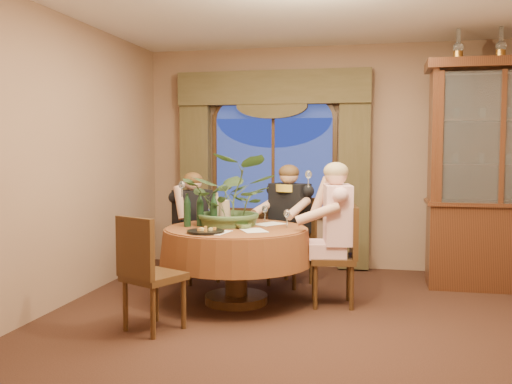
% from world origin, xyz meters
% --- Properties ---
extents(floor, '(5.00, 5.00, 0.00)m').
position_xyz_m(floor, '(0.00, 0.00, 0.00)').
color(floor, black).
rests_on(floor, ground).
extents(wall_back, '(4.50, 0.00, 4.50)m').
position_xyz_m(wall_back, '(0.00, 2.50, 1.40)').
color(wall_back, '#86654E').
rests_on(wall_back, ground).
extents(window, '(1.62, 0.10, 1.32)m').
position_xyz_m(window, '(-0.60, 2.43, 1.30)').
color(window, navy).
rests_on(window, wall_back).
extents(arched_transom, '(1.60, 0.06, 0.44)m').
position_xyz_m(arched_transom, '(-0.60, 2.43, 2.08)').
color(arched_transom, navy).
rests_on(arched_transom, wall_back).
extents(drapery_left, '(0.38, 0.14, 2.32)m').
position_xyz_m(drapery_left, '(-1.63, 2.38, 1.18)').
color(drapery_left, '#40381E').
rests_on(drapery_left, floor).
extents(drapery_right, '(0.38, 0.14, 2.32)m').
position_xyz_m(drapery_right, '(0.43, 2.38, 1.18)').
color(drapery_right, '#40381E').
rests_on(drapery_right, floor).
extents(swag_valance, '(2.45, 0.16, 0.42)m').
position_xyz_m(swag_valance, '(-0.60, 2.35, 2.28)').
color(swag_valance, '#40381E').
rests_on(swag_valance, wall_back).
extents(dining_table, '(1.76, 1.76, 0.75)m').
position_xyz_m(dining_table, '(-0.63, 0.59, 0.38)').
color(dining_table, maroon).
rests_on(dining_table, floor).
extents(china_cabinet, '(1.51, 0.59, 2.46)m').
position_xyz_m(china_cabinet, '(1.96, 1.75, 1.23)').
color(china_cabinet, '#381C10').
rests_on(china_cabinet, floor).
extents(oil_lamp_left, '(0.11, 0.11, 0.34)m').
position_xyz_m(oil_lamp_left, '(1.53, 1.75, 2.63)').
color(oil_lamp_left, '#A5722D').
rests_on(oil_lamp_left, china_cabinet).
extents(oil_lamp_center, '(0.11, 0.11, 0.34)m').
position_xyz_m(oil_lamp_center, '(1.96, 1.75, 2.63)').
color(oil_lamp_center, '#A5722D').
rests_on(oil_lamp_center, china_cabinet).
extents(chair_right, '(0.47, 0.47, 0.96)m').
position_xyz_m(chair_right, '(0.30, 0.72, 0.48)').
color(chair_right, black).
rests_on(chair_right, floor).
extents(chair_back_right, '(0.56, 0.56, 0.96)m').
position_xyz_m(chair_back_right, '(-0.23, 1.44, 0.48)').
color(chair_back_right, black).
rests_on(chair_back_right, floor).
extents(chair_back, '(0.59, 0.59, 0.96)m').
position_xyz_m(chair_back, '(-1.28, 1.41, 0.48)').
color(chair_back, black).
rests_on(chair_back, floor).
extents(chair_front_left, '(0.56, 0.56, 0.96)m').
position_xyz_m(chair_front_left, '(-1.10, -0.36, 0.48)').
color(chair_front_left, black).
rests_on(chair_front_left, floor).
extents(person_pink, '(0.54, 0.57, 1.39)m').
position_xyz_m(person_pink, '(0.34, 0.76, 0.70)').
color(person_pink, beige).
rests_on(person_pink, floor).
extents(person_back, '(0.61, 0.61, 1.26)m').
position_xyz_m(person_back, '(-1.30, 1.24, 0.63)').
color(person_back, black).
rests_on(person_back, floor).
extents(person_scarf, '(0.62, 0.60, 1.34)m').
position_xyz_m(person_scarf, '(-0.24, 1.50, 0.67)').
color(person_scarf, black).
rests_on(person_scarf, floor).
extents(stoneware_vase, '(0.14, 0.14, 0.26)m').
position_xyz_m(stoneware_vase, '(-0.78, 0.69, 0.88)').
color(stoneware_vase, '#9F836A').
rests_on(stoneware_vase, dining_table).
extents(centerpiece_plant, '(0.94, 1.04, 0.81)m').
position_xyz_m(centerpiece_plant, '(-0.71, 0.76, 1.36)').
color(centerpiece_plant, '#3E5C33').
rests_on(centerpiece_plant, dining_table).
extents(olive_bowl, '(0.15, 0.15, 0.05)m').
position_xyz_m(olive_bowl, '(-0.54, 0.52, 0.77)').
color(olive_bowl, '#4D602F').
rests_on(olive_bowl, dining_table).
extents(cheese_platter, '(0.35, 0.35, 0.02)m').
position_xyz_m(cheese_platter, '(-0.81, 0.18, 0.76)').
color(cheese_platter, black).
rests_on(cheese_platter, dining_table).
extents(wine_bottle_0, '(0.07, 0.07, 0.33)m').
position_xyz_m(wine_bottle_0, '(-1.00, 0.61, 0.92)').
color(wine_bottle_0, black).
rests_on(wine_bottle_0, dining_table).
extents(wine_bottle_1, '(0.07, 0.07, 0.33)m').
position_xyz_m(wine_bottle_1, '(-0.92, 0.81, 0.92)').
color(wine_bottle_1, black).
rests_on(wine_bottle_1, dining_table).
extents(wine_bottle_2, '(0.07, 0.07, 0.33)m').
position_xyz_m(wine_bottle_2, '(-1.12, 0.55, 0.92)').
color(wine_bottle_2, black).
rests_on(wine_bottle_2, dining_table).
extents(wine_bottle_3, '(0.07, 0.07, 0.33)m').
position_xyz_m(wine_bottle_3, '(-0.85, 0.69, 0.92)').
color(wine_bottle_3, tan).
rests_on(wine_bottle_3, dining_table).
extents(wine_bottle_4, '(0.07, 0.07, 0.33)m').
position_xyz_m(wine_bottle_4, '(-0.85, 0.56, 0.92)').
color(wine_bottle_4, black).
rests_on(wine_bottle_4, dining_table).
extents(tasting_paper_0, '(0.33, 0.36, 0.00)m').
position_xyz_m(tasting_paper_0, '(-0.42, 0.40, 0.75)').
color(tasting_paper_0, white).
rests_on(tasting_paper_0, dining_table).
extents(tasting_paper_1, '(0.35, 0.37, 0.00)m').
position_xyz_m(tasting_paper_1, '(-0.36, 0.88, 0.75)').
color(tasting_paper_1, white).
rests_on(tasting_paper_1, dining_table).
extents(tasting_paper_2, '(0.26, 0.33, 0.00)m').
position_xyz_m(tasting_paper_2, '(-0.73, 0.21, 0.75)').
color(tasting_paper_2, white).
rests_on(tasting_paper_2, dining_table).
extents(wine_glass_person_pink, '(0.07, 0.07, 0.18)m').
position_xyz_m(wine_glass_person_pink, '(-0.14, 0.68, 0.84)').
color(wine_glass_person_pink, silver).
rests_on(wine_glass_person_pink, dining_table).
extents(wine_glass_person_back, '(0.07, 0.07, 0.18)m').
position_xyz_m(wine_glass_person_back, '(-0.99, 0.94, 0.84)').
color(wine_glass_person_back, silver).
rests_on(wine_glass_person_back, dining_table).
extents(wine_glass_person_scarf, '(0.07, 0.07, 0.18)m').
position_xyz_m(wine_glass_person_scarf, '(-0.44, 1.05, 0.84)').
color(wine_glass_person_scarf, silver).
rests_on(wine_glass_person_scarf, dining_table).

